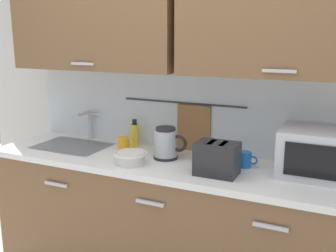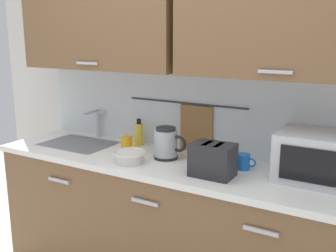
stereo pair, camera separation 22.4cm
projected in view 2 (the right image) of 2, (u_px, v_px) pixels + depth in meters
counter_unit at (170, 225)px, 2.62m from camera, size 2.53×0.64×0.90m
back_wall_assembly at (190, 61)px, 2.57m from camera, size 3.70×0.41×2.50m
sink_faucet at (96, 119)px, 3.07m from camera, size 0.09×0.17×0.22m
microwave at (321, 158)px, 2.14m from camera, size 0.46×0.35×0.27m
electric_kettle at (166, 143)px, 2.55m from camera, size 0.23×0.16×0.21m
dish_soap_bottle at (139, 134)px, 2.87m from camera, size 0.06×0.06×0.20m
mug_near_sink at (127, 143)px, 2.77m from camera, size 0.12×0.08×0.09m
mixing_bowl at (130, 156)px, 2.47m from camera, size 0.21×0.21×0.08m
toaster at (213, 160)px, 2.24m from camera, size 0.26×0.17×0.19m
mug_by_kettle at (244, 162)px, 2.35m from camera, size 0.12×0.08×0.09m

